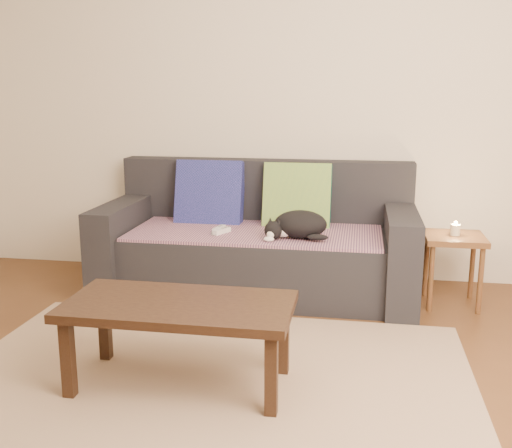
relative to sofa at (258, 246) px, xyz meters
name	(u,v)px	position (x,y,z in m)	size (l,w,h in m)	color
ground	(199,401)	(0.00, -1.57, -0.31)	(4.50, 4.50, 0.00)	brown
back_wall	(268,99)	(0.00, 0.43, 0.99)	(4.50, 0.04, 2.60)	beige
sofa	(258,246)	(0.00, 0.00, 0.00)	(2.10, 0.94, 0.87)	#232328
throw_blanket	(256,232)	(0.00, -0.09, 0.12)	(1.66, 0.74, 0.02)	#42294E
cushion_navy	(210,195)	(-0.38, 0.17, 0.32)	(0.48, 0.12, 0.48)	navy
cushion_green	(297,197)	(0.25, 0.17, 0.32)	(0.47, 0.12, 0.47)	#0E5C56
cat	(298,225)	(0.30, -0.24, 0.22)	(0.41, 0.30, 0.18)	black
wii_remote_a	(219,229)	(-0.24, -0.15, 0.15)	(0.15, 0.04, 0.03)	white
wii_remote_b	(222,231)	(-0.21, -0.20, 0.15)	(0.15, 0.04, 0.03)	white
side_table	(454,248)	(1.28, -0.08, 0.07)	(0.37, 0.37, 0.46)	brown
candle	(455,230)	(1.28, -0.08, 0.19)	(0.06, 0.06, 0.09)	beige
rug	(207,384)	(0.00, -1.42, -0.30)	(2.50, 1.80, 0.01)	gray
coffee_table	(179,313)	(-0.12, -1.45, 0.05)	(1.04, 0.52, 0.42)	#322113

